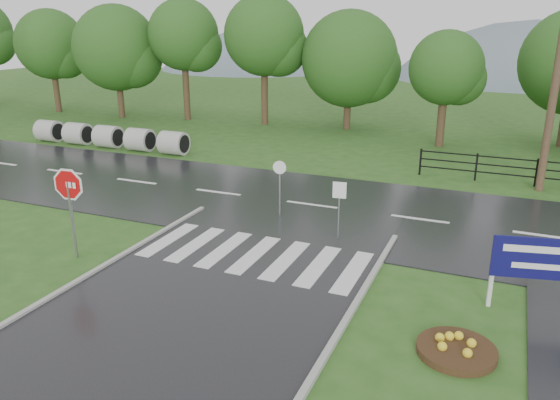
% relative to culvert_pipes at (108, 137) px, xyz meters
% --- Properties ---
extents(ground, '(120.00, 120.00, 0.00)m').
position_rel_culvert_pipes_xyz_m(ground, '(13.59, -15.00, -0.60)').
color(ground, '#2B561C').
rests_on(ground, ground).
extents(main_road, '(90.00, 8.00, 0.04)m').
position_rel_culvert_pipes_xyz_m(main_road, '(13.59, -5.00, -0.60)').
color(main_road, black).
rests_on(main_road, ground).
extents(crosswalk, '(6.50, 2.80, 0.02)m').
position_rel_culvert_pipes_xyz_m(crosswalk, '(13.59, -10.00, -0.54)').
color(crosswalk, silver).
rests_on(crosswalk, ground).
extents(fence_west, '(9.58, 0.08, 1.20)m').
position_rel_culvert_pipes_xyz_m(fence_west, '(21.34, 1.00, 0.12)').
color(fence_west, black).
rests_on(fence_west, ground).
extents(hills, '(102.00, 48.00, 48.00)m').
position_rel_culvert_pipes_xyz_m(hills, '(17.08, 50.00, -16.14)').
color(hills, slate).
rests_on(hills, ground).
extents(treeline, '(83.20, 5.20, 10.00)m').
position_rel_culvert_pipes_xyz_m(treeline, '(14.59, 9.00, -0.60)').
color(treeline, '#214E18').
rests_on(treeline, ground).
extents(culvert_pipes, '(9.70, 1.20, 1.20)m').
position_rel_culvert_pipes_xyz_m(culvert_pipes, '(0.00, 0.00, 0.00)').
color(culvert_pipes, '#9E9B93').
rests_on(culvert_pipes, ground).
extents(stop_sign, '(1.27, 0.17, 2.87)m').
position_rel_culvert_pipes_xyz_m(stop_sign, '(8.80, -12.09, 1.38)').
color(stop_sign, '#939399').
rests_on(stop_sign, ground).
extents(estate_billboard, '(2.18, 0.54, 1.94)m').
position_rel_culvert_pipes_xyz_m(estate_billboard, '(21.13, -10.43, 0.74)').
color(estate_billboard, silver).
rests_on(estate_billboard, ground).
extents(flower_bed, '(1.65, 1.65, 0.33)m').
position_rel_culvert_pipes_xyz_m(flower_bed, '(19.61, -12.83, -0.48)').
color(flower_bed, '#332111').
rests_on(flower_bed, ground).
extents(reg_sign_small, '(0.42, 0.08, 1.91)m').
position_rel_culvert_pipes_xyz_m(reg_sign_small, '(15.48, -7.82, 0.78)').
color(reg_sign_small, '#939399').
rests_on(reg_sign_small, ground).
extents(reg_sign_round, '(0.47, 0.10, 2.03)m').
position_rel_culvert_pipes_xyz_m(reg_sign_round, '(12.92, -6.50, 0.70)').
color(reg_sign_round, '#939399').
rests_on(reg_sign_round, ground).
extents(utility_pole_east, '(1.62, 0.53, 9.29)m').
position_rel_culvert_pipes_xyz_m(utility_pole_east, '(21.50, 0.50, 4.12)').
color(utility_pole_east, '#473523').
rests_on(utility_pole_east, ground).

